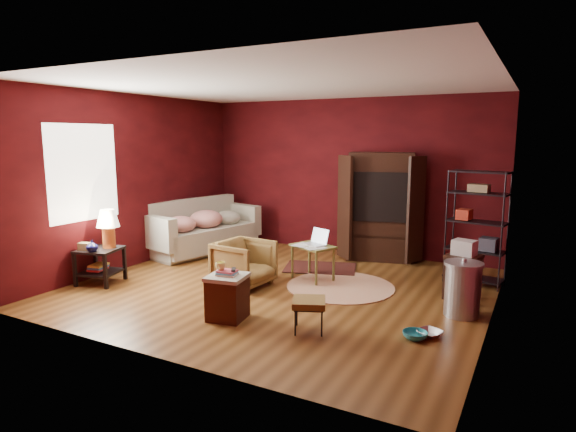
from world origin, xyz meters
name	(u,v)px	position (x,y,z in m)	size (l,w,h in m)	color
room	(278,189)	(-0.04, -0.01, 1.40)	(5.54, 5.04, 2.84)	brown
sofa	(204,231)	(-2.30, 1.19, 0.40)	(2.03, 0.59, 0.79)	#A39F8C
armchair	(244,261)	(-0.51, -0.18, 0.36)	(0.70, 0.66, 0.72)	black
pet_bowl_steel	(430,325)	(2.22, -0.74, 0.13)	(0.26, 0.06, 0.26)	#B9BAC0
pet_bowl_turquoise	(415,327)	(2.10, -0.88, 0.13)	(0.26, 0.08, 0.26)	teal
vase	(92,246)	(-2.36, -1.24, 0.60)	(0.16, 0.17, 0.16)	#0B0C3A
mug	(221,265)	(-0.06, -1.36, 0.65)	(0.12, 0.09, 0.12)	#FFF67C
side_table	(104,239)	(-2.39, -0.99, 0.65)	(0.67, 0.67, 1.08)	black
sofa_cushions	(202,229)	(-2.31, 1.16, 0.44)	(1.31, 2.27, 0.89)	#A39F8C
hamper	(227,296)	(0.02, -1.33, 0.27)	(0.50, 0.50, 0.60)	#491D10
footstool	(309,304)	(1.02, -1.22, 0.31)	(0.47, 0.47, 0.36)	black
rug_round	(340,286)	(0.73, 0.41, 0.01)	(1.76, 1.76, 0.01)	beige
rug_oriental	(320,268)	(0.08, 1.17, 0.02)	(1.31, 1.07, 0.01)	#4D1914
laptop_desk	(313,249)	(0.23, 0.56, 0.47)	(0.73, 0.64, 0.76)	olive
tv_armoire	(380,204)	(0.73, 2.22, 0.97)	(1.42, 0.99, 1.86)	black
wire_shelving	(478,223)	(2.39, 1.47, 0.90)	(0.85, 0.48, 1.65)	black
small_stand	(464,255)	(2.33, 0.69, 0.59)	(0.48, 0.48, 0.79)	black
trash_can	(463,289)	(2.42, 0.06, 0.33)	(0.46, 0.46, 0.71)	#B2B3BA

